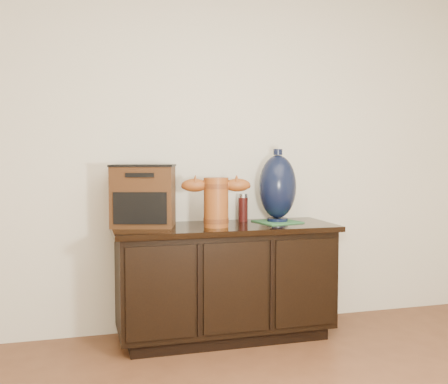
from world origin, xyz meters
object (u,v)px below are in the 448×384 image
object	(u,v)px
tv_radio	(144,195)
terracotta_vessel	(216,199)
spray_can	(243,208)
sideboard	(225,280)
lamp_base	(278,187)

from	to	relation	value
tv_radio	terracotta_vessel	bearing A→B (deg)	-5.64
tv_radio	spray_can	bearing A→B (deg)	20.66
terracotta_vessel	tv_radio	size ratio (longest dim) A/B	0.96
sideboard	spray_can	world-z (taller)	spray_can
tv_radio	spray_can	xyz separation A→B (m)	(0.70, 0.07, -0.10)
terracotta_vessel	lamp_base	bearing A→B (deg)	24.66
sideboard	lamp_base	xyz separation A→B (m)	(0.39, 0.05, 0.61)
terracotta_vessel	spray_can	xyz separation A→B (m)	(0.26, 0.23, -0.08)
lamp_base	spray_can	xyz separation A→B (m)	(-0.21, 0.11, -0.15)
sideboard	terracotta_vessel	xyz separation A→B (m)	(-0.08, -0.07, 0.55)
sideboard	terracotta_vessel	world-z (taller)	terracotta_vessel
tv_radio	spray_can	size ratio (longest dim) A/B	2.42
terracotta_vessel	tv_radio	distance (m)	0.47
terracotta_vessel	tv_radio	bearing A→B (deg)	169.35
lamp_base	spray_can	world-z (taller)	lamp_base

